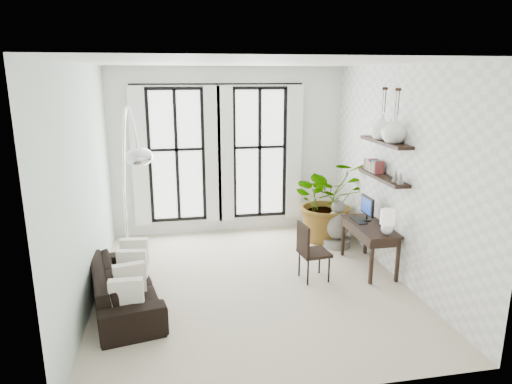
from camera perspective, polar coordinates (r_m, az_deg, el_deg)
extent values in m
plane|color=beige|center=(6.99, -0.55, -11.38)|extent=(5.00, 5.00, 0.00)
plane|color=white|center=(6.29, -0.63, 15.88)|extent=(5.00, 5.00, 0.00)
plane|color=silver|center=(6.46, -20.64, 0.60)|extent=(0.00, 5.00, 5.00)
plane|color=white|center=(7.18, 17.39, 2.19)|extent=(0.00, 5.00, 5.00)
plane|color=white|center=(8.88, -3.41, 5.07)|extent=(4.50, 0.00, 4.50)
cube|color=white|center=(8.79, -9.88, 4.46)|extent=(1.00, 0.02, 2.50)
cube|color=white|center=(8.71, -14.35, 4.13)|extent=(0.30, 0.04, 2.60)
cube|color=white|center=(8.73, -5.39, 4.53)|extent=(0.30, 0.04, 2.60)
cube|color=white|center=(8.95, 0.44, 4.85)|extent=(1.00, 0.02, 2.50)
cube|color=white|center=(8.75, -3.82, 4.59)|extent=(0.30, 0.04, 2.60)
cube|color=white|center=(9.01, 4.83, 4.86)|extent=(0.30, 0.04, 2.60)
cylinder|color=black|center=(8.62, -4.79, 13.32)|extent=(3.20, 0.03, 0.03)
cube|color=black|center=(7.33, 15.56, 1.77)|extent=(0.25, 1.30, 0.05)
cube|color=black|center=(7.24, 15.85, 6.02)|extent=(0.25, 1.30, 0.05)
cube|color=#CB325A|center=(7.80, 13.87, 3.47)|extent=(0.16, 0.03, 0.18)
cube|color=#2C439C|center=(7.76, 14.00, 3.41)|extent=(0.16, 0.03, 0.18)
cube|color=orange|center=(7.72, 14.14, 3.35)|extent=(0.16, 0.03, 0.18)
cube|color=green|center=(7.68, 14.28, 3.28)|extent=(0.16, 0.03, 0.18)
cube|color=#9D439D|center=(7.64, 14.42, 3.22)|extent=(0.16, 0.03, 0.18)
cube|color=gold|center=(7.60, 14.56, 3.15)|extent=(0.16, 0.03, 0.18)
cube|color=#505050|center=(7.56, 14.70, 3.08)|extent=(0.16, 0.03, 0.18)
cube|color=#37C2A3|center=(7.52, 14.84, 3.01)|extent=(0.16, 0.04, 0.18)
cube|color=tan|center=(7.48, 14.99, 2.95)|extent=(0.16, 0.04, 0.18)
cube|color=brown|center=(7.44, 15.14, 2.88)|extent=(0.16, 0.04, 0.18)
cone|color=gray|center=(6.96, 17.05, 1.97)|extent=(0.10, 0.10, 0.18)
cone|color=gray|center=(6.83, 17.62, 1.70)|extent=(0.10, 0.10, 0.18)
imported|color=black|center=(6.50, -16.13, -11.19)|extent=(1.17, 2.12, 0.59)
cube|color=silver|center=(5.77, -15.89, -12.28)|extent=(0.40, 0.12, 0.40)
cube|color=silver|center=(6.19, -15.52, -10.36)|extent=(0.40, 0.12, 0.40)
cube|color=silver|center=(6.62, -15.21, -8.68)|extent=(0.40, 0.12, 0.40)
cube|color=silver|center=(7.05, -14.93, -7.21)|extent=(0.40, 0.12, 0.40)
imported|color=#2D7228|center=(8.60, 8.97, -0.97)|extent=(1.59, 1.43, 1.57)
cube|color=black|center=(7.47, 14.05, -4.17)|extent=(0.52, 1.24, 0.04)
cube|color=black|center=(7.49, 13.88, -4.80)|extent=(0.48, 1.18, 0.11)
cube|color=black|center=(7.03, 14.23, -8.53)|extent=(0.05, 0.05, 0.68)
cube|color=black|center=(7.21, 17.28, -8.16)|extent=(0.05, 0.05, 0.68)
cube|color=black|center=(8.00, 10.84, -5.47)|extent=(0.05, 0.05, 0.68)
cube|color=black|center=(8.16, 13.59, -5.23)|extent=(0.05, 0.05, 0.68)
cube|color=black|center=(7.62, 13.77, -1.67)|extent=(0.04, 0.42, 0.30)
cube|color=navy|center=(7.61, 13.59, -1.68)|extent=(0.00, 0.36, 0.24)
cube|color=black|center=(7.63, 12.68, -3.46)|extent=(0.15, 0.40, 0.02)
sphere|color=silver|center=(7.05, 16.04, -4.48)|extent=(0.18, 0.18, 0.18)
cylinder|color=white|center=(7.00, 16.15, -3.01)|extent=(0.22, 0.22, 0.22)
cube|color=black|center=(7.02, 7.30, -7.56)|extent=(0.47, 0.47, 0.05)
cube|color=black|center=(6.86, 5.91, -5.92)|extent=(0.08, 0.43, 0.47)
cylinder|color=black|center=(6.91, 6.31, -9.95)|extent=(0.03, 0.03, 0.40)
cylinder|color=black|center=(7.01, 9.02, -9.67)|extent=(0.03, 0.03, 0.40)
cylinder|color=black|center=(7.21, 5.52, -8.86)|extent=(0.03, 0.03, 0.40)
cylinder|color=black|center=(7.31, 8.12, -8.62)|extent=(0.03, 0.03, 0.40)
cylinder|color=silver|center=(8.20, -15.64, -7.49)|extent=(0.40, 0.40, 0.11)
cylinder|color=silver|center=(8.02, -15.90, -3.84)|extent=(0.04, 0.04, 1.10)
ellipsoid|color=silver|center=(6.00, -14.39, 4.29)|extent=(0.35, 0.35, 0.23)
cylinder|color=gray|center=(8.50, 10.04, -6.23)|extent=(0.49, 0.49, 0.15)
ellipsoid|color=gray|center=(8.39, 10.14, -4.05)|extent=(0.44, 0.44, 0.54)
sphere|color=gray|center=(8.29, 10.25, -1.81)|extent=(0.24, 0.24, 0.24)
imported|color=white|center=(6.99, 16.88, 7.45)|extent=(0.37, 0.37, 0.38)
imported|color=white|center=(7.35, 15.45, 7.86)|extent=(0.37, 0.37, 0.38)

